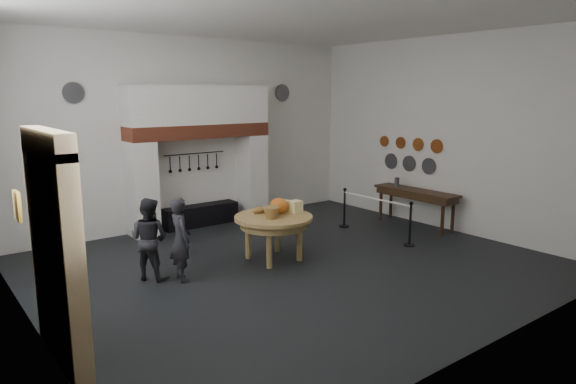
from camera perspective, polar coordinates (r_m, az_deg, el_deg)
floor at (r=9.82m, az=0.70°, el=-8.06°), size 9.00×8.00×0.02m
ceiling at (r=9.37m, az=0.77°, el=18.94°), size 9.00×8.00×0.02m
wall_back at (r=12.70m, az=-10.58°, el=6.50°), size 9.00×0.02×4.50m
wall_front at (r=6.69m, az=22.47°, el=1.93°), size 9.00×0.02×4.50m
wall_left at (r=7.45m, az=-27.61°, el=2.37°), size 0.02×8.00×4.50m
wall_right at (r=12.61m, az=17.12°, el=6.17°), size 0.02×8.00×4.50m
chimney_pier_left at (r=11.93m, az=-15.92°, el=0.29°), size 0.55×0.70×2.15m
chimney_pier_right at (r=13.28m, az=-4.03°, el=1.74°), size 0.55×0.70×2.15m
hearth_brick_band at (r=12.39m, az=-9.84°, el=6.69°), size 3.50×0.72×0.32m
chimney_hood at (r=12.36m, az=-9.94°, el=9.51°), size 3.50×0.70×0.90m
iron_range at (r=12.76m, az=-9.69°, el=-2.55°), size 1.90×0.45×0.50m
utensil_rail at (r=12.68m, az=-10.33°, el=4.23°), size 1.60×0.02×0.02m
door_recess at (r=6.71m, az=-25.05°, el=-7.03°), size 0.04×1.10×2.50m
door_jamb_near at (r=6.06m, az=-22.77°, el=-8.23°), size 0.22×0.30×2.60m
door_jamb_far at (r=7.37m, az=-25.61°, el=-5.10°), size 0.22×0.30×2.60m
door_lintel at (r=6.46m, az=-25.28°, el=5.00°), size 0.22×1.70×0.30m
wall_plaque at (r=8.35m, az=-27.86°, el=-1.39°), size 0.05×0.34×0.44m
work_table at (r=9.88m, az=-1.63°, el=-2.86°), size 1.63×1.63×0.07m
pumpkin at (r=10.03m, az=-1.04°, el=-1.54°), size 0.36×0.36×0.31m
cheese_block_big at (r=10.10m, az=0.83°, el=-1.65°), size 0.22×0.22×0.24m
cheese_block_small at (r=10.32m, az=-0.29°, el=-1.48°), size 0.18×0.18×0.20m
wicker_basket at (r=9.64m, az=-1.83°, el=-2.33°), size 0.35×0.35×0.22m
bread_loaf at (r=10.08m, az=-3.26°, el=-2.01°), size 0.31×0.18×0.13m
visitor_near at (r=9.02m, az=-11.86°, el=-5.16°), size 0.40×0.56×1.47m
visitor_far at (r=9.22m, az=-15.19°, el=-5.04°), size 0.85×0.89×1.44m
side_table at (r=12.75m, az=14.02°, el=0.11°), size 0.55×2.20×0.06m
pewter_jug at (r=13.09m, az=12.00°, el=1.10°), size 0.12×0.12×0.22m
copper_pan_a at (r=12.72m, az=16.20°, el=4.90°), size 0.03×0.34×0.34m
copper_pan_b at (r=13.05m, az=14.26°, el=5.14°), size 0.03×0.32×0.32m
copper_pan_c at (r=13.39m, az=12.41°, el=5.37°), size 0.03×0.30×0.30m
copper_pan_d at (r=13.75m, az=10.66°, el=5.57°), size 0.03×0.28×0.28m
pewter_plate_left at (r=12.89m, az=15.37°, el=2.78°), size 0.03×0.40×0.40m
pewter_plate_mid at (r=13.26m, az=13.31°, el=3.10°), size 0.03×0.40×0.40m
pewter_plate_right at (r=13.64m, az=11.36°, el=3.39°), size 0.03×0.40×0.40m
pewter_plate_back_left at (r=11.65m, az=-22.74°, el=10.13°), size 0.44×0.03×0.44m
pewter_plate_back_right at (r=14.06m, az=-0.62°, el=10.98°), size 0.44×0.03×0.44m
barrier_post_near at (r=11.16m, az=13.42°, el=-3.61°), size 0.05×0.05×0.90m
barrier_post_far at (r=12.47m, az=6.30°, el=-1.83°), size 0.05×0.05×0.90m
barrier_rope at (r=11.70m, az=9.72°, el=-0.77°), size 0.04×2.00×0.04m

